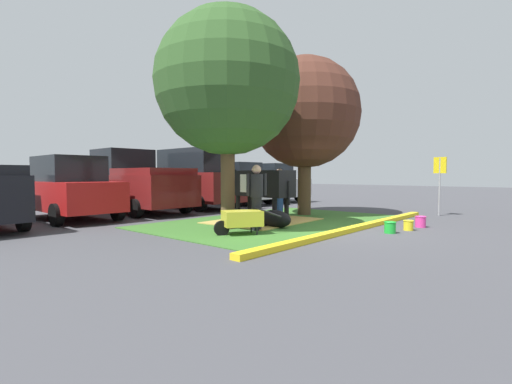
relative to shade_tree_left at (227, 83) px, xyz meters
name	(u,v)px	position (x,y,z in m)	size (l,w,h in m)	color
ground_plane	(332,229)	(1.78, -2.08, -3.81)	(80.00, 80.00, 0.00)	#424247
grass_island	(277,221)	(2.08, -0.04, -3.80)	(7.91, 4.94, 0.02)	#386B28
curb_yellow	(357,228)	(2.08, -2.66, -3.75)	(9.11, 0.24, 0.12)	yellow
hay_bedding	(263,221)	(1.77, 0.25, -3.78)	(3.20, 2.40, 0.04)	tan
shade_tree_left	(227,83)	(0.00, 0.00, 0.00)	(3.76, 3.76, 5.71)	brown
shade_tree_right	(305,113)	(4.16, 0.36, -0.22)	(3.87, 3.87, 5.55)	#4C3823
cow_holstein	(259,184)	(1.91, 0.56, -2.66)	(1.03, 3.12, 1.61)	black
calf_lying	(274,219)	(1.04, -0.74, -3.57)	(0.64, 1.33, 0.48)	black
person_handler	(279,190)	(3.35, 0.85, -2.92)	(0.34, 0.47, 1.65)	#23478C
person_visitor_near	(257,195)	(0.26, -0.78, -2.90)	(0.45, 0.35, 1.69)	black
person_visitor_far	(255,190)	(2.78, 1.49, -2.90)	(0.43, 0.37, 1.68)	slate
wheelbarrow	(241,219)	(-0.47, -0.92, -3.42)	(1.52, 1.16, 0.63)	gold
parking_sign	(440,174)	(7.04, -3.33, -2.37)	(0.13, 0.44, 2.04)	#99999E
bucket_green	(390,227)	(2.13, -3.50, -3.66)	(0.30, 0.30, 0.28)	green
bucket_yellow	(408,225)	(2.89, -3.68, -3.67)	(0.27, 0.27, 0.26)	yellow
bucket_pink	(420,221)	(3.68, -3.74, -3.65)	(0.30, 0.30, 0.31)	#EA3893
sedan_red	(69,189)	(-1.83, 5.39, -2.82)	(2.11, 4.44, 2.02)	red
pickup_truck_maroon	(134,183)	(0.77, 5.85, -2.69)	(2.32, 5.45, 2.42)	maroon
suv_black	(195,178)	(3.42, 5.46, -2.54)	(2.21, 4.65, 2.52)	maroon
hatchback_white	(235,184)	(6.14, 5.71, -2.82)	(2.11, 4.44, 2.02)	silver
sedan_silver	(268,183)	(8.70, 5.69, -2.82)	(2.11, 4.44, 2.02)	silver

